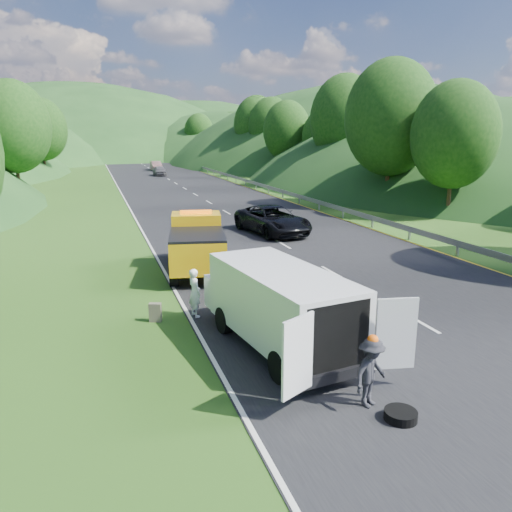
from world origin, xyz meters
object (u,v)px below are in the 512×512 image
object	(u,v)px
white_van	(278,304)
woman	(195,316)
worker	(369,406)
passing_suv	(272,234)
suitcase	(155,312)
tow_truck	(197,244)
child	(229,313)
spare_tire	(400,420)

from	to	relation	value
white_van	woman	distance (m)	3.81
worker	passing_suv	size ratio (longest dim) A/B	0.27
suitcase	passing_suv	size ratio (longest dim) A/B	0.10
white_van	worker	world-z (taller)	white_van
woman	suitcase	size ratio (longest dim) A/B	2.63
tow_truck	child	distance (m)	5.61
suitcase	worker	bearing A→B (deg)	-59.89
white_van	spare_tire	xyz separation A→B (m)	(1.16, -4.25, -1.31)
woman	worker	world-z (taller)	woman
child	worker	xyz separation A→B (m)	(1.43, -6.65, 0.00)
woman	passing_suv	world-z (taller)	passing_suv
woman	passing_suv	bearing A→B (deg)	-45.26
white_van	worker	bearing A→B (deg)	-85.23
tow_truck	woman	size ratio (longest dim) A/B	3.84
tow_truck	spare_tire	size ratio (longest dim) A/B	8.87
tow_truck	white_van	size ratio (longest dim) A/B	0.90
tow_truck	white_van	distance (m)	8.60
spare_tire	passing_suv	xyz separation A→B (m)	(4.32, 19.83, 0.00)
tow_truck	worker	xyz separation A→B (m)	(1.35, -12.13, -1.24)
child	tow_truck	bearing A→B (deg)	123.41
woman	tow_truck	bearing A→B (deg)	-27.59
worker	tow_truck	bearing A→B (deg)	69.58
suitcase	passing_suv	distance (m)	15.11
woman	suitcase	distance (m)	1.34
passing_suv	spare_tire	bearing A→B (deg)	-111.48
suitcase	white_van	bearing A→B (deg)	-45.73
tow_truck	passing_suv	distance (m)	9.30
passing_suv	suitcase	bearing A→B (deg)	-133.47
white_van	child	world-z (taller)	white_van
child	worker	distance (m)	6.80
suitcase	spare_tire	bearing A→B (deg)	-60.34
white_van	tow_truck	bearing A→B (deg)	85.09
child	spare_tire	world-z (taller)	child
tow_truck	child	bearing A→B (deg)	-80.14
child	passing_suv	bearing A→B (deg)	98.18
white_van	passing_suv	bearing A→B (deg)	62.20
tow_truck	suitcase	bearing A→B (deg)	-103.88
worker	suitcase	xyz separation A→B (m)	(-3.85, 6.64, 0.31)
white_van	woman	size ratio (longest dim) A/B	4.25
tow_truck	suitcase	size ratio (longest dim) A/B	10.10
worker	spare_tire	size ratio (longest dim) A/B	2.27
tow_truck	suitcase	xyz separation A→B (m)	(-2.50, -5.48, -0.93)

